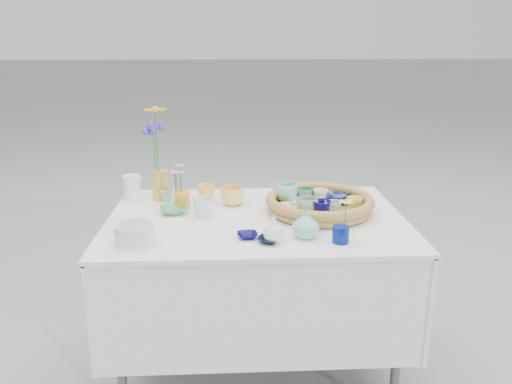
{
  "coord_description": "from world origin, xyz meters",
  "views": [
    {
      "loc": [
        -0.1,
        -2.01,
        1.49
      ],
      "look_at": [
        0.0,
        0.02,
        0.87
      ],
      "focal_mm": 35.0,
      "sensor_mm": 36.0,
      "label": 1
    }
  ],
  "objects_px": {
    "display_table": "(256,369)",
    "tall_vase_yellow": "(160,185)",
    "wicker_tray": "(319,204)",
    "bud_vase_seafoam": "(306,224)"
  },
  "relations": [
    {
      "from": "wicker_tray",
      "to": "tall_vase_yellow",
      "type": "bearing_deg",
      "value": 162.88
    },
    {
      "from": "display_table",
      "to": "bud_vase_seafoam",
      "type": "bearing_deg",
      "value": -53.82
    },
    {
      "from": "bud_vase_seafoam",
      "to": "tall_vase_yellow",
      "type": "relative_size",
      "value": 0.79
    },
    {
      "from": "bud_vase_seafoam",
      "to": "tall_vase_yellow",
      "type": "distance_m",
      "value": 0.8
    },
    {
      "from": "wicker_tray",
      "to": "display_table",
      "type": "bearing_deg",
      "value": -169.88
    },
    {
      "from": "display_table",
      "to": "tall_vase_yellow",
      "type": "height_order",
      "value": "tall_vase_yellow"
    },
    {
      "from": "wicker_tray",
      "to": "bud_vase_seafoam",
      "type": "distance_m",
      "value": 0.31
    },
    {
      "from": "display_table",
      "to": "tall_vase_yellow",
      "type": "bearing_deg",
      "value": 148.36
    },
    {
      "from": "bud_vase_seafoam",
      "to": "tall_vase_yellow",
      "type": "xyz_separation_m",
      "value": [
        -0.62,
        0.51,
        0.01
      ]
    },
    {
      "from": "wicker_tray",
      "to": "bud_vase_seafoam",
      "type": "relative_size",
      "value": 4.32
    }
  ]
}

